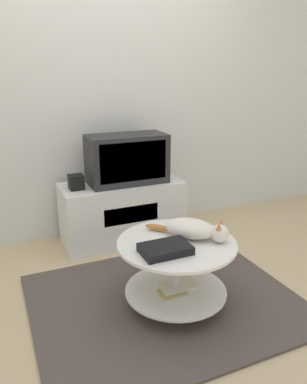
{
  "coord_description": "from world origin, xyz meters",
  "views": [
    {
      "loc": [
        -0.91,
        -1.88,
        1.44
      ],
      "look_at": [
        0.13,
        0.48,
        0.59
      ],
      "focal_mm": 35.0,
      "sensor_mm": 36.0,
      "label": 1
    }
  ],
  "objects_px": {
    "dvd_box": "(165,249)",
    "cat": "(194,229)",
    "tv": "(127,159)",
    "speaker": "(76,182)"
  },
  "relations": [
    {
      "from": "dvd_box",
      "to": "cat",
      "type": "bearing_deg",
      "value": 24.55
    },
    {
      "from": "tv",
      "to": "cat",
      "type": "relative_size",
      "value": 1.54
    },
    {
      "from": "speaker",
      "to": "cat",
      "type": "xyz_separation_m",
      "value": [
        0.48,
        -1.06,
        -0.07
      ]
    },
    {
      "from": "tv",
      "to": "cat",
      "type": "height_order",
      "value": "tv"
    },
    {
      "from": "cat",
      "to": "dvd_box",
      "type": "bearing_deg",
      "value": -108.43
    },
    {
      "from": "speaker",
      "to": "tv",
      "type": "bearing_deg",
      "value": 0.97
    },
    {
      "from": "speaker",
      "to": "dvd_box",
      "type": "xyz_separation_m",
      "value": [
        0.23,
        -1.17,
        -0.1
      ]
    },
    {
      "from": "tv",
      "to": "speaker",
      "type": "relative_size",
      "value": 5.67
    },
    {
      "from": "speaker",
      "to": "dvd_box",
      "type": "distance_m",
      "value": 1.2
    },
    {
      "from": "tv",
      "to": "speaker",
      "type": "height_order",
      "value": "tv"
    }
  ]
}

